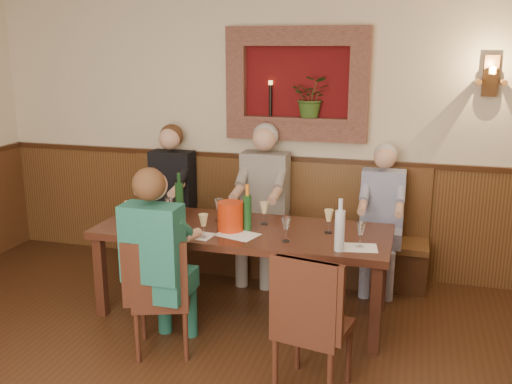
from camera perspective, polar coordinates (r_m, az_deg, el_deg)
room_shell at (r=2.76m, az=-12.96°, el=7.62°), size 6.04×6.04×2.82m
wainscoting at (r=3.18m, az=-11.60°, el=-16.35°), size 6.02×6.02×1.15m
wall_niche at (r=5.47m, az=4.47°, el=10.23°), size 1.36×0.30×1.06m
wall_sconce at (r=5.37m, az=22.40°, el=10.60°), size 0.25×0.20×0.35m
dining_table at (r=4.71m, az=-1.34°, el=-4.49°), size 2.40×0.90×0.75m
bench at (r=5.68m, az=1.49°, el=-4.85°), size 3.00×0.45×1.11m
chair_near_left at (r=4.33m, az=-9.27°, el=-12.34°), size 0.51×0.51×0.90m
chair_near_right at (r=3.84m, az=5.60°, el=-15.58°), size 0.51×0.51×0.98m
person_bench_left at (r=5.83m, az=-8.61°, el=-1.69°), size 0.43×0.53×1.45m
person_bench_mid at (r=5.50m, az=0.65°, el=-2.26°), size 0.45×0.55×1.49m
person_bench_right at (r=5.36m, az=12.34°, el=-3.81°), size 0.39×0.48×1.35m
person_chair_front at (r=4.19m, az=-9.58°, el=-8.46°), size 0.41×0.51×1.41m
spittoon_bucket at (r=4.59m, az=-2.57°, el=-2.45°), size 0.22×0.22×0.24m
wine_bottle_green_a at (r=4.59m, az=-0.87°, el=-1.97°), size 0.08×0.08×0.38m
wine_bottle_green_b at (r=5.00m, az=-7.66°, el=-0.69°), size 0.09×0.09×0.39m
water_bottle at (r=4.17m, az=8.37°, el=-3.74°), size 0.08×0.08×0.39m
tasting_sheet_a at (r=4.86m, az=-9.69°, el=-3.12°), size 0.28×0.21×0.00m
tasting_sheet_b at (r=4.52m, az=-1.87°, el=-4.28°), size 0.37×0.31×0.00m
tasting_sheet_c at (r=4.30m, az=10.17°, el=-5.49°), size 0.31×0.24×0.00m
tasting_sheet_d at (r=4.53m, az=-6.02°, el=-4.32°), size 0.29×0.22×0.00m
wine_glass_0 at (r=4.89m, az=-12.56°, el=-2.00°), size 0.08×0.08×0.19m
wine_glass_1 at (r=4.76m, az=0.83°, el=-2.13°), size 0.08×0.08×0.19m
wine_glass_2 at (r=4.35m, az=3.03°, el=-3.76°), size 0.08×0.08×0.19m
wine_glass_3 at (r=4.93m, az=-8.67°, el=-1.70°), size 0.08×0.08×0.19m
wine_glass_4 at (r=4.70m, az=-8.72°, el=-2.49°), size 0.08×0.08×0.19m
wine_glass_5 at (r=4.29m, az=10.38°, el=-4.24°), size 0.08×0.08×0.19m
wine_glass_6 at (r=4.57m, az=7.28°, el=-2.92°), size 0.08×0.08×0.19m
wine_glass_7 at (r=4.44m, az=-5.27°, el=-3.42°), size 0.08×0.08×0.19m
wine_glass_8 at (r=4.87m, az=-3.74°, el=-1.78°), size 0.08×0.08×0.19m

